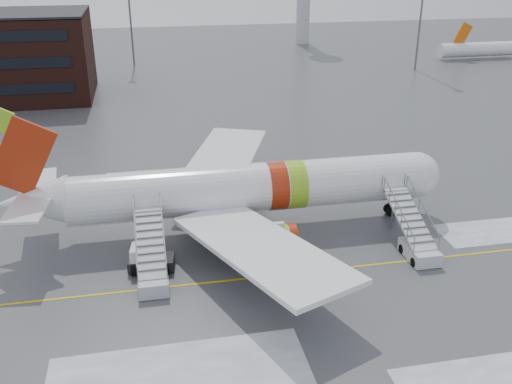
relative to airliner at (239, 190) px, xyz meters
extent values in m
plane|color=#494C4F|center=(-0.06, -6.51, -3.42)|extent=(260.00, 260.00, 0.00)
cylinder|color=white|center=(0.95, 0.00, 0.08)|extent=(28.00, 3.80, 3.80)
sphere|color=white|center=(14.95, 0.00, 0.08)|extent=(3.80, 3.80, 3.80)
cube|color=black|center=(16.00, 0.00, 0.58)|extent=(1.09, 1.60, 0.97)
cone|color=white|center=(-15.45, 0.00, 0.33)|extent=(5.20, 3.72, 3.72)
cube|color=#9C250C|center=(-15.55, 0.00, 3.88)|extent=(5.27, 0.30, 6.09)
cube|color=white|center=(-15.25, 2.60, 0.98)|extent=(3.07, 4.85, 0.18)
cube|color=white|center=(-15.25, -2.60, 0.98)|extent=(3.07, 4.85, 0.18)
cube|color=white|center=(-0.05, 8.50, -0.52)|extent=(10.72, 15.97, 1.13)
cube|color=white|center=(-0.05, -8.50, -0.52)|extent=(10.72, 15.97, 1.13)
cylinder|color=white|center=(1.45, 5.20, -1.87)|extent=(3.40, 2.10, 2.10)
cylinder|color=white|center=(1.45, -5.20, -1.87)|extent=(3.40, 2.10, 2.10)
cylinder|color=#595B60|center=(12.95, 0.00, -2.52)|extent=(0.20, 0.20, 1.80)
cylinder|color=black|center=(12.95, 0.00, -2.97)|extent=(0.90, 0.56, 0.90)
cylinder|color=black|center=(0.45, 2.40, -2.97)|extent=(0.90, 0.56, 0.90)
cylinder|color=black|center=(0.45, -2.40, -2.97)|extent=(0.90, 0.56, 0.90)
cube|color=silver|center=(12.08, -7.30, -2.87)|extent=(2.00, 3.20, 1.00)
cube|color=silver|center=(12.08, -5.20, -1.19)|extent=(1.90, 5.87, 2.52)
cube|color=silver|center=(12.08, -1.90, -0.02)|extent=(1.90, 1.40, 0.15)
cylinder|color=#595B60|center=(12.08, -2.30, -1.72)|extent=(0.16, 0.16, 3.40)
cylinder|color=black|center=(11.18, -8.30, -3.07)|extent=(0.25, 0.70, 0.70)
cylinder|color=black|center=(12.98, -6.30, -3.07)|extent=(0.25, 0.70, 0.70)
cube|color=#A9ABB0|center=(-7.14, -7.30, -2.87)|extent=(2.00, 3.20, 1.00)
cube|color=#A9ABB0|center=(-7.14, -5.20, -1.19)|extent=(1.90, 5.87, 2.52)
cube|color=#A9ABB0|center=(-7.14, -1.90, -0.02)|extent=(1.90, 1.40, 0.15)
cylinder|color=#595B60|center=(-7.14, -2.30, -1.72)|extent=(0.16, 0.16, 3.40)
cylinder|color=black|center=(-8.04, -8.30, -3.07)|extent=(0.25, 0.70, 0.70)
cylinder|color=black|center=(-6.24, -6.30, -3.07)|extent=(0.25, 0.70, 0.70)
cube|color=black|center=(-7.17, -4.90, -2.91)|extent=(3.35, 2.09, 0.79)
cube|color=white|center=(-7.72, -4.83, -2.12)|extent=(1.77, 1.77, 1.01)
cube|color=black|center=(-7.72, -4.83, -1.73)|extent=(1.53, 1.63, 0.17)
cylinder|color=black|center=(-8.39, -5.54, -3.02)|extent=(0.44, 0.83, 0.79)
cylinder|color=black|center=(-6.15, -5.83, -3.02)|extent=(0.44, 0.83, 0.79)
cylinder|color=black|center=(-8.18, -3.97, -3.02)|extent=(0.44, 0.83, 0.79)
cylinder|color=black|center=(-5.95, -4.27, -3.02)|extent=(0.44, 0.83, 0.79)
cylinder|color=#595B60|center=(41.94, 55.49, 6.18)|extent=(0.36, 0.36, 19.20)
cylinder|color=#595B60|center=(-8.06, 71.49, 6.18)|extent=(0.36, 0.36, 19.20)
camera|label=1|loc=(-6.78, -40.52, 17.79)|focal=40.00mm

